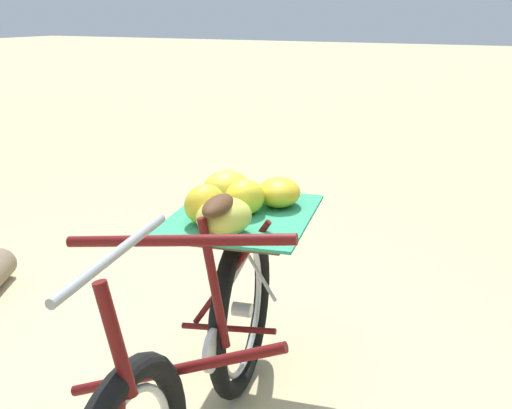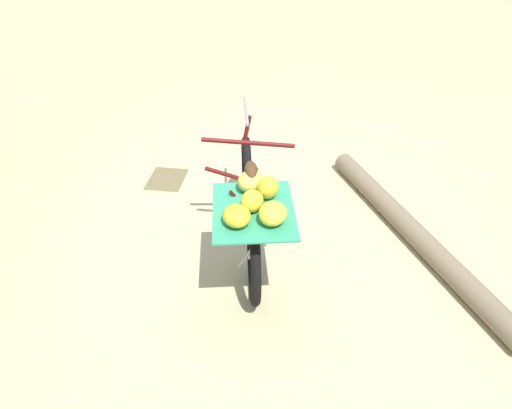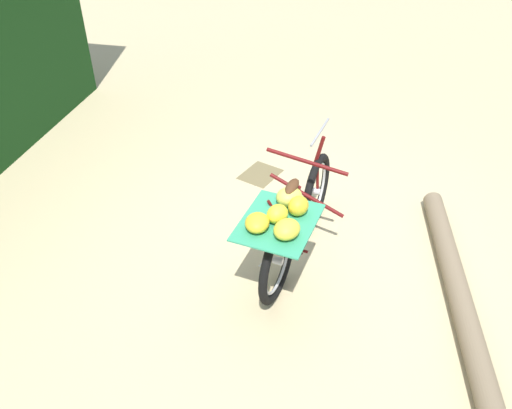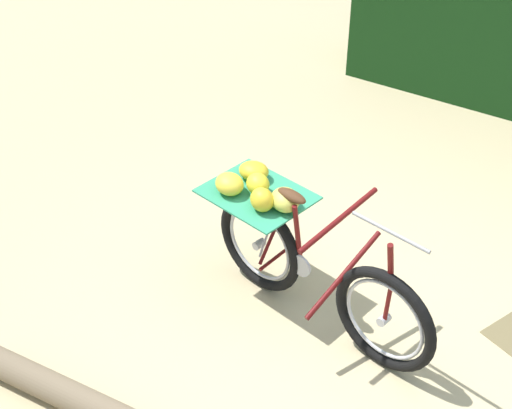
# 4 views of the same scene
# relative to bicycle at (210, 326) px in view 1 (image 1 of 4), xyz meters

# --- Properties ---
(bicycle) EXTENTS (1.80, 0.82, 1.03)m
(bicycle) POSITION_rel_bicycle_xyz_m (0.00, 0.00, 0.00)
(bicycle) COLOR black
(bicycle) RESTS_ON ground_plane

